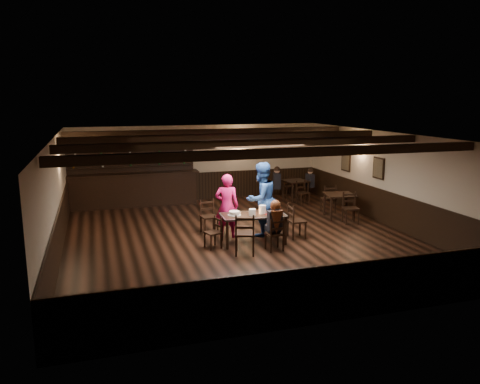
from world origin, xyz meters
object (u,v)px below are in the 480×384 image
object	(u,v)px
dining_table	(253,217)
bar_counter	(133,185)
chair_near_right	(276,232)
cake	(234,213)
chair_near_left	(245,231)
man_blue	(261,199)
woman_pink	(227,206)

from	to	relation	value
dining_table	bar_counter	bearing A→B (deg)	116.15
dining_table	chair_near_right	distance (m)	0.86
dining_table	cake	xyz separation A→B (m)	(-0.48, 0.07, 0.12)
chair_near_left	cake	xyz separation A→B (m)	(0.02, 0.92, 0.21)
man_blue	bar_counter	bearing A→B (deg)	-81.55
cake	woman_pink	bearing A→B (deg)	91.66
woman_pink	chair_near_left	bearing A→B (deg)	107.56
chair_near_left	cake	distance (m)	0.95
chair_near_right	woman_pink	bearing A→B (deg)	118.55
chair_near_left	woman_pink	size ratio (longest dim) A/B	0.59
woman_pink	man_blue	size ratio (longest dim) A/B	0.86
chair_near_left	woman_pink	world-z (taller)	woman_pink
bar_counter	chair_near_right	bearing A→B (deg)	-64.40
woman_pink	chair_near_right	bearing A→B (deg)	136.21
man_blue	bar_counter	xyz separation A→B (m)	(-3.00, 4.63, -0.27)
dining_table	woman_pink	size ratio (longest dim) A/B	0.98
chair_near_right	man_blue	distance (m)	1.48
man_blue	dining_table	bearing A→B (deg)	29.73
chair_near_right	cake	world-z (taller)	cake
cake	chair_near_left	bearing A→B (deg)	-91.29
chair_near_left	woman_pink	bearing A→B (deg)	89.90
dining_table	man_blue	world-z (taller)	man_blue
dining_table	man_blue	size ratio (longest dim) A/B	0.84
woman_pink	bar_counter	world-z (taller)	bar_counter
chair_near_left	bar_counter	size ratio (longest dim) A/B	0.22
chair_near_right	bar_counter	world-z (taller)	bar_counter
cake	dining_table	bearing A→B (deg)	-8.29
man_blue	bar_counter	size ratio (longest dim) A/B	0.44
dining_table	bar_counter	distance (m)	5.83
bar_counter	cake	bearing A→B (deg)	-67.93
chair_near_right	cake	distance (m)	1.20
chair_near_right	bar_counter	size ratio (longest dim) A/B	0.18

